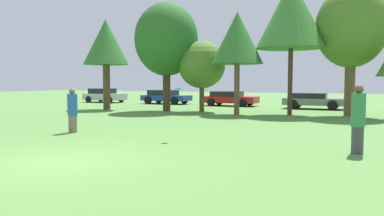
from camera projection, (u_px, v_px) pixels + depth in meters
The scene contains 14 objects.
ground_plane at pixel (60, 162), 8.91m from camera, with size 120.00×120.00×0.00m, color #54843D.
person_thrower at pixel (73, 110), 14.08m from camera, with size 0.38×0.38×1.70m.
person_catcher at pixel (358, 119), 9.89m from camera, with size 0.37×0.37×1.86m.
frisbee at pixel (179, 89), 12.28m from camera, with size 0.23×0.22×0.12m.
tree_0 at pixel (106, 43), 25.66m from camera, with size 3.15×3.15×6.30m.
tree_1 at pixel (166, 40), 24.34m from camera, with size 4.19×4.19×7.16m.
tree_2 at pixel (202, 65), 23.87m from camera, with size 3.07×3.07×4.59m.
tree_3 at pixel (237, 38), 21.60m from camera, with size 3.05×3.05×6.05m.
tree_4 at pixel (291, 13), 21.21m from camera, with size 4.04×4.04×7.92m.
tree_5 at pixel (351, 28), 20.67m from camera, with size 3.90×3.90×7.31m.
parked_car_silver at pixel (104, 95), 35.13m from camera, with size 3.96×1.99×1.32m.
parked_car_blue at pixel (165, 96), 32.71m from camera, with size 4.28×2.10×1.22m.
parked_car_red at pixel (230, 98), 29.91m from camera, with size 4.33×2.09×1.18m.
parked_car_grey at pixel (313, 100), 26.43m from camera, with size 4.24×2.07×1.14m.
Camera 1 is at (6.69, -6.55, 1.93)m, focal length 34.48 mm.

